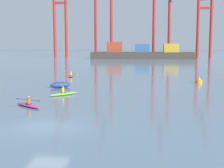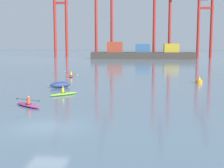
% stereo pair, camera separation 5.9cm
% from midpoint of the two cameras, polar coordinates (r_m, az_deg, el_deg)
% --- Properties ---
extents(ground_plane, '(800.00, 800.00, 0.00)m').
position_cam_midpoint_polar(ground_plane, '(21.00, -11.66, -7.55)').
color(ground_plane, slate).
extents(container_barge, '(39.46, 9.01, 6.53)m').
position_cam_midpoint_polar(container_barge, '(123.72, 5.38, 5.53)').
color(container_barge, '#38332D').
rests_on(container_barge, ground).
extents(gantry_crane_west, '(6.21, 19.26, 34.83)m').
position_cam_midpoint_polar(gantry_crane_west, '(138.83, -9.38, 12.22)').
color(gantry_crane_west, maroon).
rests_on(gantry_crane_west, ground).
extents(gantry_crane_west_mid, '(7.95, 20.74, 39.50)m').
position_cam_midpoint_polar(gantry_crane_west_mid, '(137.64, -1.59, 13.10)').
color(gantry_crane_west_mid, maroon).
rests_on(gantry_crane_west_mid, ground).
extents(gantry_crane_east_mid, '(7.44, 17.85, 38.65)m').
position_cam_midpoint_polar(gantry_crane_east_mid, '(132.76, 8.96, 13.05)').
color(gantry_crane_east_mid, maroon).
rests_on(gantry_crane_east_mid, ground).
extents(gantry_crane_east, '(6.36, 17.22, 33.57)m').
position_cam_midpoint_polar(gantry_crane_east, '(134.57, 16.39, 11.44)').
color(gantry_crane_east, maroon).
rests_on(gantry_crane_east, ground).
extents(capsized_dinghy, '(2.77, 2.37, 0.76)m').
position_cam_midpoint_polar(capsized_dinghy, '(39.66, -9.35, -0.15)').
color(capsized_dinghy, navy).
rests_on(capsized_dinghy, ground).
extents(channel_buoy, '(0.90, 0.90, 1.00)m').
position_cam_midpoint_polar(channel_buoy, '(45.49, 15.34, 0.61)').
color(channel_buoy, orange).
rests_on(channel_buoy, ground).
extents(kayak_red, '(2.19, 3.45, 1.00)m').
position_cam_midpoint_polar(kayak_red, '(53.12, -7.41, 1.48)').
color(kayak_red, red).
rests_on(kayak_red, ground).
extents(kayak_magenta, '(3.05, 2.56, 0.95)m').
position_cam_midpoint_polar(kayak_magenta, '(27.97, -14.89, -3.64)').
color(kayak_magenta, '#C13384').
rests_on(kayak_magenta, ground).
extents(kayak_lime, '(2.72, 2.93, 1.00)m').
position_cam_midpoint_polar(kayak_lime, '(33.71, -8.73, -1.70)').
color(kayak_lime, '#7ABC2D').
rests_on(kayak_lime, ground).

